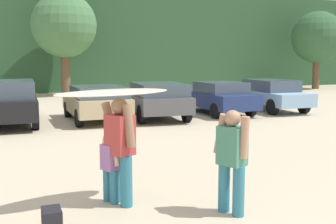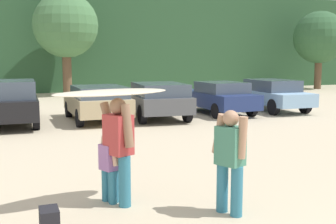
% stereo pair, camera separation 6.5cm
% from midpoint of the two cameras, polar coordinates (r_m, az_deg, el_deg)
% --- Properties ---
extents(hillside_ridge, '(108.00, 12.00, 7.17)m').
position_cam_midpoint_polar(hillside_ridge, '(35.25, -14.23, 9.19)').
color(hillside_ridge, '#284C2D').
rests_on(hillside_ridge, ground_plane).
extents(tree_ridge_back, '(3.95, 3.95, 6.29)m').
position_cam_midpoint_polar(tree_ridge_back, '(26.84, -14.02, 11.30)').
color(tree_ridge_back, brown).
rests_on(tree_ridge_back, ground_plane).
extents(tree_far_right, '(3.86, 3.86, 5.79)m').
position_cam_midpoint_polar(tree_far_right, '(33.71, 19.62, 9.49)').
color(tree_far_right, brown).
rests_on(tree_far_right, ground_plane).
extents(parked_car_black, '(2.03, 4.67, 1.60)m').
position_cam_midpoint_polar(parked_car_black, '(15.77, -21.05, 1.32)').
color(parked_car_black, black).
rests_on(parked_car_black, ground_plane).
extents(parked_car_tan, '(1.96, 3.95, 1.34)m').
position_cam_midpoint_polar(parked_car_tan, '(15.90, -9.85, 1.40)').
color(parked_car_tan, tan).
rests_on(parked_car_tan, ground_plane).
extents(parked_car_dark_gray, '(2.22, 4.32, 1.41)m').
position_cam_midpoint_polar(parked_car_dark_gray, '(16.34, -1.77, 1.81)').
color(parked_car_dark_gray, '#4C4F54').
rests_on(parked_car_dark_gray, ground_plane).
extents(parked_car_navy, '(1.96, 4.12, 1.36)m').
position_cam_midpoint_polar(parked_car_navy, '(17.89, 6.68, 2.06)').
color(parked_car_navy, navy).
rests_on(parked_car_navy, ground_plane).
extents(parked_car_sky_blue, '(1.88, 4.51, 1.38)m').
position_cam_midpoint_polar(parked_car_sky_blue, '(19.48, 13.54, 2.43)').
color(parked_car_sky_blue, '#84ADD1').
rests_on(parked_car_sky_blue, ground_plane).
extents(person_adult, '(0.47, 0.79, 1.74)m').
position_cam_midpoint_polar(person_adult, '(6.79, -6.82, -4.48)').
color(person_adult, teal).
rests_on(person_adult, ground_plane).
extents(person_child, '(0.31, 0.49, 1.15)m').
position_cam_midpoint_polar(person_child, '(6.97, -8.13, -7.02)').
color(person_child, teal).
rests_on(person_child, ground_plane).
extents(person_companion, '(0.43, 0.64, 1.60)m').
position_cam_midpoint_polar(person_companion, '(6.43, 8.39, -5.93)').
color(person_companion, teal).
rests_on(person_companion, ground_plane).
extents(surfboard_cream, '(2.05, 0.99, 0.11)m').
position_cam_midpoint_polar(surfboard_cream, '(6.67, -7.58, 2.66)').
color(surfboard_cream, beige).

